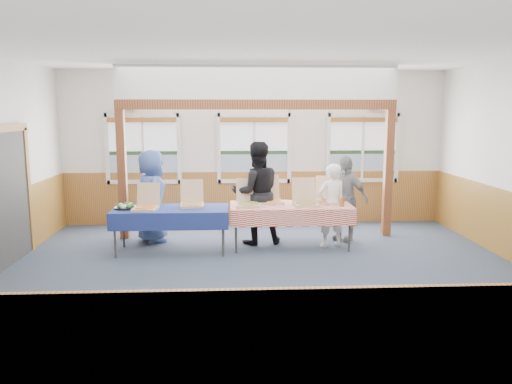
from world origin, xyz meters
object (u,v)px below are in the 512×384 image
table_right (291,207)px  woman_white (331,205)px  person_grey (344,198)px  table_left (171,211)px  man_blue (152,196)px  woman_black (256,193)px

table_right → woman_white: bearing=-6.7°
woman_white → person_grey: person_grey is taller
table_left → person_grey: size_ratio=1.33×
table_left → man_blue: 0.85m
table_left → woman_black: woman_black is taller
table_right → person_grey: bearing=16.5°
woman_white → woman_black: bearing=-29.9°
man_blue → person_grey: man_blue is taller
table_left → person_grey: bearing=-3.3°
person_grey → man_blue: bearing=-141.1°
table_right → table_left: bearing=-179.6°
table_right → person_grey: 1.13m
table_right → woman_black: size_ratio=1.18×
table_right → woman_black: (-0.59, 0.27, 0.22)m
table_left → person_grey: 3.17m
man_blue → person_grey: 3.53m
table_left → woman_white: (2.77, 0.20, 0.03)m
woman_white → man_blue: man_blue is taller
woman_black → person_grey: bearing=175.8°
person_grey → woman_black: bearing=-134.5°
table_right → woman_black: bearing=149.8°
table_right → person_grey: (1.04, 0.42, 0.08)m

